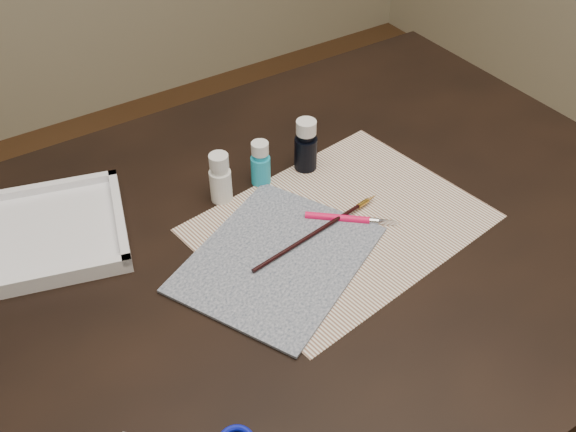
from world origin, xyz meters
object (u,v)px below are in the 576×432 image
paper (341,223)px  canvas (278,259)px  paint_bottle_white (220,178)px  paint_bottle_navy (306,145)px  palette_tray (51,231)px  paint_bottle_cyan (260,163)px

paper → canvas: size_ratio=1.51×
paint_bottle_white → paint_bottle_navy: 0.16m
paper → palette_tray: size_ratio=1.92×
paint_bottle_cyan → paint_bottle_navy: 0.09m
paper → canvas: (-0.13, -0.02, 0.00)m
paper → palette_tray: palette_tray is taller
paper → paint_bottle_cyan: size_ratio=5.29×
canvas → paint_bottle_cyan: size_ratio=3.51×
paint_bottle_cyan → paint_bottle_navy: paint_bottle_navy is taller
canvas → paint_bottle_navy: (0.16, 0.17, 0.04)m
canvas → paint_bottle_cyan: 0.19m
paint_bottle_cyan → paper: bearing=-72.1°
paint_bottle_white → paint_bottle_navy: bearing=-1.6°
paper → canvas: canvas is taller
canvas → paint_bottle_navy: 0.24m
paint_bottle_white → paint_bottle_navy: paint_bottle_navy is taller
canvas → paint_bottle_white: bearing=90.3°
paper → palette_tray: (-0.39, 0.22, 0.01)m
canvas → paint_bottle_white: size_ratio=3.21×
paint_bottle_cyan → paint_bottle_navy: (0.09, -0.01, 0.01)m
paint_bottle_navy → paint_bottle_white: bearing=178.4°
paint_bottle_navy → palette_tray: size_ratio=0.43×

